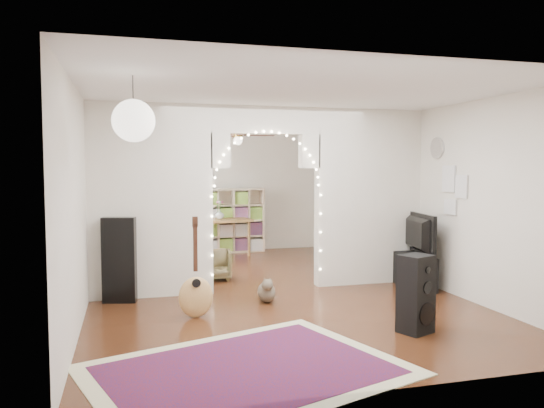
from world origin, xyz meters
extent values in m
plane|color=black|center=(0.00, 0.00, 0.00)|extent=(7.50, 7.50, 0.00)
cube|color=white|center=(0.00, 0.00, 2.70)|extent=(5.00, 7.50, 0.02)
cube|color=silver|center=(0.00, 3.75, 1.35)|extent=(5.00, 0.02, 2.70)
cube|color=silver|center=(0.00, -3.75, 1.35)|extent=(5.00, 0.02, 2.70)
cube|color=silver|center=(-2.50, 0.00, 1.35)|extent=(0.02, 7.50, 2.70)
cube|color=silver|center=(2.50, 0.00, 1.35)|extent=(0.02, 7.50, 2.70)
cube|color=silver|center=(-1.65, 0.00, 1.35)|extent=(1.70, 0.20, 2.70)
cube|color=silver|center=(1.65, 0.00, 1.35)|extent=(1.70, 0.20, 2.70)
cube|color=silver|center=(0.00, 0.00, 2.50)|extent=(1.60, 0.20, 0.40)
cube|color=white|center=(-2.47, 1.80, 1.50)|extent=(0.04, 1.20, 1.40)
cylinder|color=white|center=(2.48, -0.60, 2.10)|extent=(0.03, 0.31, 0.31)
sphere|color=white|center=(-1.90, -2.40, 2.25)|extent=(0.40, 0.40, 0.40)
cube|color=maroon|center=(-0.96, -3.05, 0.01)|extent=(3.18, 2.74, 0.02)
cube|color=black|center=(-2.09, -0.25, 0.58)|extent=(0.46, 0.24, 1.15)
ellipsoid|color=tan|center=(-1.19, -1.24, 0.44)|extent=(0.43, 0.18, 0.50)
cube|color=black|center=(-1.19, -1.24, 0.85)|extent=(0.05, 0.04, 0.57)
cube|color=black|center=(-1.19, -1.24, 1.16)|extent=(0.06, 0.04, 0.12)
ellipsoid|color=brown|center=(-0.18, -0.74, 0.13)|extent=(0.30, 0.41, 0.26)
sphere|color=brown|center=(-0.21, -0.89, 0.26)|extent=(0.18, 0.18, 0.15)
cone|color=brown|center=(-0.24, -0.89, 0.34)|extent=(0.05, 0.05, 0.05)
cone|color=brown|center=(-0.17, -0.89, 0.34)|extent=(0.05, 0.05, 0.05)
cylinder|color=brown|center=(-0.14, -0.54, 0.04)|extent=(0.08, 0.25, 0.08)
cube|color=black|center=(1.06, -2.46, 0.43)|extent=(0.42, 0.39, 0.86)
cylinder|color=black|center=(1.12, -2.59, 0.24)|extent=(0.24, 0.11, 0.25)
cylinder|color=black|center=(1.12, -2.59, 0.53)|extent=(0.13, 0.07, 0.13)
cylinder|color=black|center=(1.12, -2.59, 0.72)|extent=(0.08, 0.05, 0.08)
cube|color=black|center=(2.20, -0.43, 0.25)|extent=(0.55, 1.05, 0.50)
imported|color=black|center=(2.20, -0.43, 0.81)|extent=(0.31, 1.08, 0.62)
cube|color=beige|center=(0.19, 3.50, 0.68)|extent=(1.34, 0.41, 1.36)
cube|color=brown|center=(-0.15, 3.17, 0.73)|extent=(1.30, 0.95, 0.05)
cylinder|color=brown|center=(-0.62, 2.78, 0.35)|extent=(0.05, 0.05, 0.70)
cylinder|color=brown|center=(0.41, 2.92, 0.35)|extent=(0.05, 0.05, 0.70)
cylinder|color=brown|center=(-0.71, 3.42, 0.35)|extent=(0.05, 0.05, 0.70)
cylinder|color=brown|center=(0.32, 3.56, 0.35)|extent=(0.05, 0.05, 0.70)
imported|color=silver|center=(-0.15, 3.17, 0.85)|extent=(0.21, 0.21, 0.19)
imported|color=#4F4327|center=(-1.31, 0.35, 0.26)|extent=(0.74, 0.75, 0.52)
imported|color=#4F4327|center=(-0.62, 0.86, 0.24)|extent=(0.57, 0.59, 0.48)
camera|label=1|loc=(-1.97, -7.55, 1.82)|focal=35.00mm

